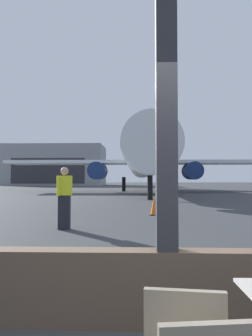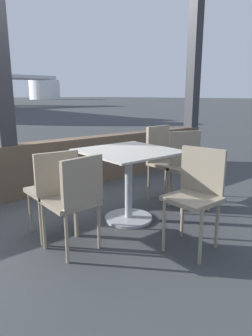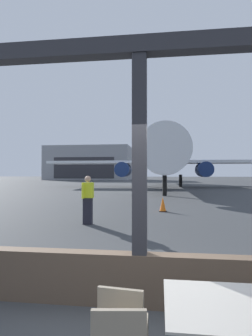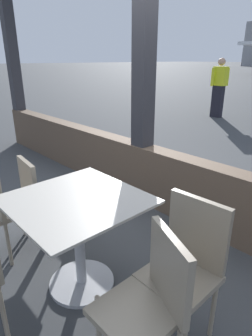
# 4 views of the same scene
# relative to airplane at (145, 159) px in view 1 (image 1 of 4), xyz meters

# --- Properties ---
(ground_plane) EXTENTS (220.00, 220.00, 0.00)m
(ground_plane) POSITION_rel_airplane_xyz_m (-0.64, 8.05, -3.62)
(ground_plane) COLOR #383A3D
(window_frame) EXTENTS (7.40, 0.24, 3.74)m
(window_frame) POSITION_rel_airplane_xyz_m (-0.64, -31.95, -2.33)
(window_frame) COLOR brown
(window_frame) RESTS_ON ground
(airplane) EXTENTS (30.90, 34.64, 10.59)m
(airplane) POSITION_rel_airplane_xyz_m (0.00, 0.00, 0.00)
(airplane) COLOR silver
(airplane) RESTS_ON ground
(ground_crew_worker) EXTENTS (0.40, 0.50, 1.74)m
(ground_crew_worker) POSITION_rel_airplane_xyz_m (-2.95, -26.23, -2.72)
(ground_crew_worker) COLOR black
(ground_crew_worker) RESTS_ON ground
(traffic_cone) EXTENTS (0.36, 0.36, 0.71)m
(traffic_cone) POSITION_rel_airplane_xyz_m (-0.24, -22.62, -3.28)
(traffic_cone) COLOR orange
(traffic_cone) RESTS_ON ground
(distant_hangar) EXTENTS (24.02, 13.14, 9.65)m
(distant_hangar) POSITION_rel_airplane_xyz_m (-21.02, 42.04, 1.20)
(distant_hangar) COLOR gray
(distant_hangar) RESTS_ON ground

